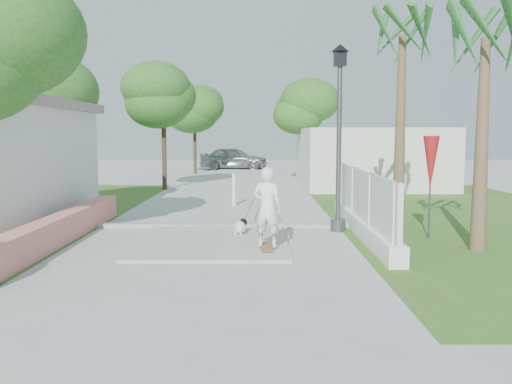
{
  "coord_description": "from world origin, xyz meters",
  "views": [
    {
      "loc": [
        0.97,
        -8.12,
        2.33
      ],
      "look_at": [
        0.93,
        4.03,
        1.1
      ],
      "focal_mm": 40.0,
      "sensor_mm": 36.0,
      "label": 1
    }
  ],
  "objects_px": {
    "bollard": "(234,189)",
    "dog": "(241,227)",
    "street_lamp": "(339,130)",
    "parked_car": "(234,158)",
    "skateboarder": "(255,209)",
    "patio_umbrella": "(431,164)"
  },
  "relations": [
    {
      "from": "street_lamp",
      "to": "patio_umbrella",
      "type": "xyz_separation_m",
      "value": [
        1.9,
        -1.0,
        -0.74
      ]
    },
    {
      "from": "bollard",
      "to": "dog",
      "type": "relative_size",
      "value": 1.92
    },
    {
      "from": "bollard",
      "to": "patio_umbrella",
      "type": "xyz_separation_m",
      "value": [
        4.6,
        -5.5,
        1.1
      ]
    },
    {
      "from": "street_lamp",
      "to": "bollard",
      "type": "distance_m",
      "value": 5.56
    },
    {
      "from": "street_lamp",
      "to": "bollard",
      "type": "height_order",
      "value": "street_lamp"
    },
    {
      "from": "bollard",
      "to": "parked_car",
      "type": "distance_m",
      "value": 19.79
    },
    {
      "from": "dog",
      "to": "patio_umbrella",
      "type": "bearing_deg",
      "value": 15.93
    },
    {
      "from": "parked_car",
      "to": "bollard",
      "type": "bearing_deg",
      "value": -170.35
    },
    {
      "from": "street_lamp",
      "to": "parked_car",
      "type": "bearing_deg",
      "value": 98.28
    },
    {
      "from": "street_lamp",
      "to": "bollard",
      "type": "xyz_separation_m",
      "value": [
        -2.7,
        4.5,
        -1.84
      ]
    },
    {
      "from": "street_lamp",
      "to": "skateboarder",
      "type": "height_order",
      "value": "street_lamp"
    },
    {
      "from": "dog",
      "to": "parked_car",
      "type": "relative_size",
      "value": 0.13
    },
    {
      "from": "bollard",
      "to": "dog",
      "type": "xyz_separation_m",
      "value": [
        0.37,
        -5.19,
        -0.36
      ]
    },
    {
      "from": "skateboarder",
      "to": "street_lamp",
      "type": "bearing_deg",
      "value": -122.26
    },
    {
      "from": "parked_car",
      "to": "street_lamp",
      "type": "bearing_deg",
      "value": -164.48
    },
    {
      "from": "dog",
      "to": "parked_car",
      "type": "bearing_deg",
      "value": 112.82
    },
    {
      "from": "bollard",
      "to": "dog",
      "type": "bearing_deg",
      "value": -85.92
    },
    {
      "from": "street_lamp",
      "to": "dog",
      "type": "bearing_deg",
      "value": -163.41
    },
    {
      "from": "street_lamp",
      "to": "dog",
      "type": "xyz_separation_m",
      "value": [
        -2.33,
        -0.69,
        -2.2
      ]
    },
    {
      "from": "street_lamp",
      "to": "skateboarder",
      "type": "bearing_deg",
      "value": -137.49
    },
    {
      "from": "patio_umbrella",
      "to": "street_lamp",
      "type": "bearing_deg",
      "value": 152.24
    },
    {
      "from": "street_lamp",
      "to": "dog",
      "type": "distance_m",
      "value": 3.28
    }
  ]
}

